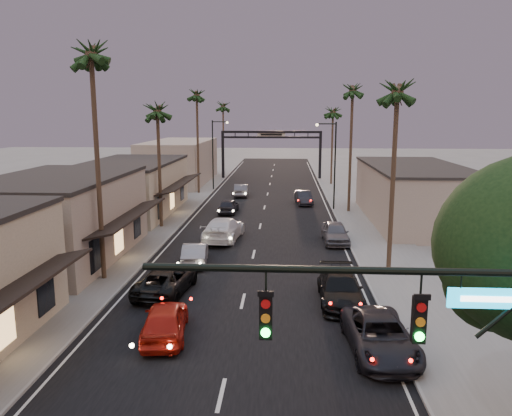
# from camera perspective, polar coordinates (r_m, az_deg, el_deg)

# --- Properties ---
(ground) EXTENTS (200.00, 200.00, 0.00)m
(ground) POSITION_cam_1_polar(r_m,az_deg,el_deg) (47.05, 0.67, -1.29)
(ground) COLOR slate
(ground) RESTS_ON ground
(road) EXTENTS (14.00, 120.00, 0.02)m
(road) POSITION_cam_1_polar(r_m,az_deg,el_deg) (51.95, 0.93, -0.14)
(road) COLOR black
(road) RESTS_ON ground
(sidewalk_left) EXTENTS (5.00, 92.00, 0.12)m
(sidewalk_left) POSITION_cam_1_polar(r_m,az_deg,el_deg) (59.93, -7.89, 1.27)
(sidewalk_left) COLOR slate
(sidewalk_left) RESTS_ON ground
(sidewalk_right) EXTENTS (5.00, 92.00, 0.12)m
(sidewalk_right) POSITION_cam_1_polar(r_m,az_deg,el_deg) (59.24, 10.45, 1.08)
(sidewalk_right) COLOR slate
(sidewalk_right) RESTS_ON ground
(storefront_mid) EXTENTS (8.00, 14.00, 5.50)m
(storefront_mid) POSITION_cam_1_polar(r_m,az_deg,el_deg) (36.09, -21.57, -1.28)
(storefront_mid) COLOR gray
(storefront_mid) RESTS_ON ground
(storefront_far) EXTENTS (8.00, 16.00, 5.00)m
(storefront_far) POSITION_cam_1_polar(r_m,az_deg,el_deg) (50.84, -14.02, 2.15)
(storefront_far) COLOR tan
(storefront_far) RESTS_ON ground
(storefront_dist) EXTENTS (8.00, 20.00, 6.00)m
(storefront_dist) POSITION_cam_1_polar(r_m,az_deg,el_deg) (72.90, -8.68, 5.25)
(storefront_dist) COLOR gray
(storefront_dist) RESTS_ON ground
(building_right) EXTENTS (8.00, 18.00, 5.00)m
(building_right) POSITION_cam_1_polar(r_m,az_deg,el_deg) (48.02, 17.61, 1.48)
(building_right) COLOR gray
(building_right) RESTS_ON ground
(traffic_signal) EXTENTS (8.51, 0.22, 7.80)m
(traffic_signal) POSITION_cam_1_polar(r_m,az_deg,el_deg) (11.57, 21.37, -14.02)
(traffic_signal) COLOR black
(traffic_signal) RESTS_ON ground
(arch) EXTENTS (15.20, 0.40, 7.27)m
(arch) POSITION_cam_1_polar(r_m,az_deg,el_deg) (76.12, 1.76, 7.50)
(arch) COLOR black
(arch) RESTS_ON ground
(streetlight_right) EXTENTS (2.13, 0.30, 9.00)m
(streetlight_right) POSITION_cam_1_polar(r_m,az_deg,el_deg) (51.39, 8.72, 5.61)
(streetlight_right) COLOR black
(streetlight_right) RESTS_ON ground
(streetlight_left) EXTENTS (2.13, 0.30, 9.00)m
(streetlight_left) POSITION_cam_1_polar(r_m,az_deg,el_deg) (64.77, -4.72, 6.73)
(streetlight_left) COLOR black
(streetlight_left) RESTS_ON ground
(palm_lb) EXTENTS (3.20, 3.20, 15.20)m
(palm_lb) POSITION_cam_1_polar(r_m,az_deg,el_deg) (30.20, -18.38, 17.05)
(palm_lb) COLOR #38281C
(palm_lb) RESTS_ON ground
(palm_lc) EXTENTS (3.20, 3.20, 12.20)m
(palm_lc) POSITION_cam_1_polar(r_m,az_deg,el_deg) (43.34, -11.23, 11.42)
(palm_lc) COLOR #38281C
(palm_lc) RESTS_ON ground
(palm_ld) EXTENTS (3.20, 3.20, 14.20)m
(palm_ld) POSITION_cam_1_polar(r_m,az_deg,el_deg) (61.98, -6.80, 13.07)
(palm_ld) COLOR #38281C
(palm_ld) RESTS_ON ground
(palm_ra) EXTENTS (3.20, 3.20, 13.20)m
(palm_ra) POSITION_cam_1_polar(r_m,az_deg,el_deg) (30.70, 15.90, 13.42)
(palm_ra) COLOR #38281C
(palm_ra) RESTS_ON ground
(palm_rb) EXTENTS (3.20, 3.20, 14.20)m
(palm_rb) POSITION_cam_1_polar(r_m,az_deg,el_deg) (50.45, 11.01, 13.51)
(palm_rb) COLOR #38281C
(palm_rb) RESTS_ON ground
(palm_rc) EXTENTS (3.20, 3.20, 12.20)m
(palm_rc) POSITION_cam_1_polar(r_m,az_deg,el_deg) (70.27, 8.81, 11.14)
(palm_rc) COLOR #38281C
(palm_rc) RESTS_ON ground
(palm_far) EXTENTS (3.20, 3.20, 13.20)m
(palm_far) POSITION_cam_1_polar(r_m,az_deg,el_deg) (84.64, -3.80, 11.81)
(palm_far) COLOR #38281C
(palm_far) RESTS_ON ground
(oncoming_red) EXTENTS (2.44, 4.84, 1.58)m
(oncoming_red) POSITION_cam_1_polar(r_m,az_deg,el_deg) (22.97, -10.37, -12.51)
(oncoming_red) COLOR #A1160B
(oncoming_red) RESTS_ON ground
(oncoming_pickup) EXTENTS (3.00, 5.56, 1.48)m
(oncoming_pickup) POSITION_cam_1_polar(r_m,az_deg,el_deg) (28.26, -10.21, -8.12)
(oncoming_pickup) COLOR black
(oncoming_pickup) RESTS_ON ground
(oncoming_silver) EXTENTS (2.00, 4.53, 1.44)m
(oncoming_silver) POSITION_cam_1_polar(r_m,az_deg,el_deg) (33.28, -6.97, -5.17)
(oncoming_silver) COLOR gray
(oncoming_silver) RESTS_ON ground
(oncoming_white) EXTENTS (3.14, 6.39, 1.79)m
(oncoming_white) POSITION_cam_1_polar(r_m,az_deg,el_deg) (39.30, -3.74, -2.38)
(oncoming_white) COLOR silver
(oncoming_white) RESTS_ON ground
(oncoming_dgrey) EXTENTS (1.92, 4.31, 1.44)m
(oncoming_dgrey) POSITION_cam_1_polar(r_m,az_deg,el_deg) (49.85, -3.17, 0.22)
(oncoming_dgrey) COLOR black
(oncoming_dgrey) RESTS_ON ground
(oncoming_grey_far) EXTENTS (1.87, 4.60, 1.48)m
(oncoming_grey_far) POSITION_cam_1_polar(r_m,az_deg,el_deg) (60.12, -1.73, 2.05)
(oncoming_grey_far) COLOR #505055
(oncoming_grey_far) RESTS_ON ground
(curbside_near) EXTENTS (2.87, 5.64, 1.53)m
(curbside_near) POSITION_cam_1_polar(r_m,az_deg,el_deg) (21.88, 13.97, -13.96)
(curbside_near) COLOR black
(curbside_near) RESTS_ON ground
(curbside_black) EXTENTS (2.19, 5.37, 1.56)m
(curbside_black) POSITION_cam_1_polar(r_m,az_deg,el_deg) (26.76, 9.60, -9.10)
(curbside_black) COLOR black
(curbside_black) RESTS_ON ground
(curbside_grey) EXTENTS (1.99, 4.71, 1.59)m
(curbside_grey) POSITION_cam_1_polar(r_m,az_deg,el_deg) (38.84, 9.05, -2.80)
(curbside_grey) COLOR #515257
(curbside_grey) RESTS_ON ground
(curbside_far) EXTENTS (2.02, 4.54, 1.45)m
(curbside_far) POSITION_cam_1_polar(r_m,az_deg,el_deg) (54.92, 5.47, 1.17)
(curbside_far) COLOR black
(curbside_far) RESTS_ON ground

